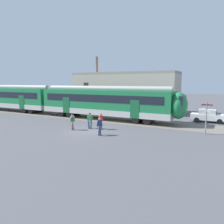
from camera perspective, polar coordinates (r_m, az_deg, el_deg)
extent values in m
plane|color=#515156|center=(21.78, -6.39, -4.97)|extent=(160.00, 160.00, 0.00)
cube|color=slate|center=(35.38, -17.78, -0.35)|extent=(80.00, 4.40, 0.01)
cube|color=#B7B7B2|center=(28.45, -2.21, 0.23)|extent=(18.00, 3.06, 0.70)
cube|color=#1E7542|center=(28.28, -2.23, 3.35)|extent=(18.00, 3.00, 2.40)
cube|color=black|center=(26.97, -3.85, 3.54)|extent=(16.56, 0.03, 0.90)
cube|color=#165731|center=(24.83, 5.92, 0.72)|extent=(1.10, 0.04, 2.10)
cube|color=#165731|center=(29.96, -11.91, 1.80)|extent=(1.10, 0.04, 2.10)
cylinder|color=#9C9C97|center=(28.21, -2.24, 6.14)|extent=(17.64, 0.70, 0.70)
cube|color=black|center=(29.65, -6.79, 7.24)|extent=(0.70, 0.12, 0.40)
cylinder|color=black|center=(25.98, 9.86, -1.94)|extent=(0.90, 2.40, 0.90)
cylinder|color=black|center=(26.44, 6.98, -1.71)|extent=(0.90, 2.40, 0.90)
cylinder|color=black|center=(31.25, -9.96, -0.31)|extent=(0.90, 2.40, 0.90)
cylinder|color=black|center=(32.12, -11.93, -0.14)|extent=(0.90, 2.40, 0.90)
ellipsoid|color=#1E7542|center=(24.93, 17.12, 1.60)|extent=(1.80, 2.85, 2.95)
cube|color=black|center=(24.81, 17.96, 2.93)|extent=(0.40, 2.40, 1.00)
cube|color=#B7B7B2|center=(41.03, -25.28, 1.82)|extent=(18.00, 3.06, 0.70)
cube|color=#1E7542|center=(40.92, -25.41, 3.98)|extent=(18.00, 3.00, 2.40)
cube|color=black|center=(40.03, -27.16, 4.09)|extent=(16.56, 0.03, 0.90)
cube|color=#165731|center=(36.15, -22.56, 2.37)|extent=(1.10, 0.04, 2.10)
cylinder|color=#9C9C97|center=(40.87, -25.52, 5.91)|extent=(17.64, 0.70, 0.70)
cylinder|color=black|center=(36.28, -19.27, 0.49)|extent=(0.90, 2.40, 0.90)
cylinder|color=black|center=(37.31, -20.73, 0.61)|extent=(0.90, 2.40, 0.90)
cylinder|color=#6B6051|center=(22.59, -10.20, -3.47)|extent=(0.38, 0.30, 0.87)
cylinder|color=#6B6051|center=(22.26, -10.32, -3.63)|extent=(0.38, 0.30, 0.87)
cube|color=gray|center=(22.30, -10.30, -1.76)|extent=(0.38, 0.43, 0.56)
cylinder|color=gray|center=(22.15, -10.73, -1.97)|extent=(0.26, 0.19, 0.52)
cylinder|color=gray|center=(22.47, -9.87, -1.81)|extent=(0.26, 0.19, 0.52)
sphere|color=beige|center=(22.26, -10.35, -0.76)|extent=(0.22, 0.22, 0.22)
sphere|color=black|center=(22.23, -10.33, -0.69)|extent=(0.20, 0.20, 0.20)
cube|color=#235633|center=(22.13, -10.11, -1.77)|extent=(0.27, 0.32, 0.40)
cylinder|color=navy|center=(22.91, -5.50, -3.22)|extent=(0.27, 0.38, 0.87)
cylinder|color=navy|center=(22.68, -6.08, -3.34)|extent=(0.27, 0.38, 0.87)
cube|color=#2D7F47|center=(22.67, -5.81, -1.52)|extent=(0.42, 0.36, 0.56)
cylinder|color=#2D7F47|center=(22.64, -6.40, -1.66)|extent=(0.18, 0.26, 0.52)
cylinder|color=#2D7F47|center=(22.71, -5.23, -1.62)|extent=(0.18, 0.26, 0.52)
sphere|color=tan|center=(22.63, -5.82, -0.53)|extent=(0.22, 0.22, 0.22)
sphere|color=black|center=(22.61, -5.83, -0.47)|extent=(0.20, 0.20, 0.20)
cylinder|color=#6B6051|center=(22.19, -2.98, -3.55)|extent=(0.37, 0.33, 0.87)
cylinder|color=#6B6051|center=(22.51, -2.82, -3.39)|extent=(0.37, 0.33, 0.87)
cube|color=red|center=(22.23, -2.91, -1.67)|extent=(0.41, 0.43, 0.56)
cylinder|color=red|center=(22.39, -2.46, -1.73)|extent=(0.25, 0.22, 0.52)
cylinder|color=red|center=(22.08, -3.36, -1.87)|extent=(0.25, 0.22, 0.52)
sphere|color=brown|center=(22.15, -2.90, -0.69)|extent=(0.22, 0.22, 0.22)
sphere|color=black|center=(22.16, -2.92, -0.60)|extent=(0.20, 0.20, 0.20)
cylinder|color=navy|center=(19.72, -3.38, -5.00)|extent=(0.36, 0.35, 0.87)
cylinder|color=navy|center=(20.03, -3.11, -4.80)|extent=(0.36, 0.35, 0.87)
cube|color=navy|center=(19.73, -3.26, -2.89)|extent=(0.42, 0.43, 0.56)
cylinder|color=navy|center=(19.87, -2.71, -2.95)|extent=(0.24, 0.23, 0.52)
cylinder|color=navy|center=(19.60, -3.81, -3.11)|extent=(0.24, 0.23, 0.52)
sphere|color=beige|center=(19.64, -3.25, -1.78)|extent=(0.22, 0.22, 0.22)
sphere|color=black|center=(19.65, -3.27, -1.69)|extent=(0.20, 0.20, 0.20)
cube|color=black|center=(19.89, -3.41, -2.74)|extent=(0.31, 0.31, 0.40)
cube|color=silver|center=(28.70, 23.87, -1.20)|extent=(4.05, 1.77, 0.68)
cube|color=silver|center=(28.62, 23.64, 0.05)|extent=(1.94, 1.50, 0.56)
cube|color=black|center=(28.60, 25.53, -0.14)|extent=(0.16, 1.37, 0.48)
cylinder|color=black|center=(29.50, 26.30, -1.78)|extent=(0.61, 0.22, 0.60)
cylinder|color=black|center=(27.96, 26.30, -2.26)|extent=(0.61, 0.22, 0.60)
cylinder|color=black|center=(29.58, 21.50, -1.48)|extent=(0.61, 0.22, 0.60)
cylinder|color=black|center=(28.05, 21.23, -1.95)|extent=(0.61, 0.22, 0.60)
cylinder|color=gray|center=(21.82, 23.38, -1.53)|extent=(0.11, 0.11, 3.00)
cube|color=black|center=(21.66, 23.56, 1.73)|extent=(0.80, 0.10, 0.10)
sphere|color=red|center=(21.64, 22.55, 1.78)|extent=(0.20, 0.20, 0.20)
sphere|color=red|center=(21.58, 24.55, 1.66)|extent=(0.20, 0.20, 0.20)
cube|color=white|center=(21.69, 23.48, 0.41)|extent=(0.72, 0.03, 0.48)
cube|color=#B2A899|center=(36.51, 3.09, 4.97)|extent=(17.59, 5.00, 6.00)
cube|color=gray|center=(36.50, 3.13, 10.00)|extent=(17.59, 5.00, 0.40)
cylinder|color=#8C6656|center=(39.09, -4.04, 11.90)|extent=(0.50, 0.50, 3.20)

